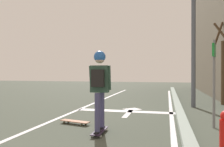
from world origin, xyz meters
The scene contains 12 objects.
lane_line_center centered at (-0.44, 6.00, 0.00)m, with size 0.12×20.00×0.01m, color silver.
lane_line_curbside centered at (2.71, 6.00, 0.00)m, with size 0.12×20.00×0.01m, color silver.
stop_bar centered at (1.21, 6.98, 0.00)m, with size 3.30×0.40×0.01m, color silver.
lane_arrow_stem centered at (1.37, 6.59, 0.00)m, with size 0.16×1.40×0.01m, color silver.
lane_arrow_head centered at (1.37, 7.44, 0.00)m, with size 0.56×0.44×0.01m, color silver.
curb_strip centered at (2.96, 6.00, 0.07)m, with size 0.24×24.00×0.14m, color #94A59B.
skateboard centered at (1.19, 4.10, 0.06)m, with size 0.24×0.78×0.07m.
skater centered at (1.19, 4.09, 1.15)m, with size 0.47×0.62×1.69m.
spare_skateboard centered at (0.31, 4.81, 0.07)m, with size 0.82×0.37×0.08m.
traffic_signal_mast centered at (2.82, 8.48, 3.67)m, with size 3.66×0.34×5.54m.
street_sign_post centered at (3.66, 5.25, 1.37)m, with size 0.17×0.43×2.08m.
roadside_tree centered at (4.83, 9.45, 1.51)m, with size 0.96×0.98×3.50m.
Camera 1 is at (2.58, -0.49, 1.31)m, focal length 36.15 mm.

